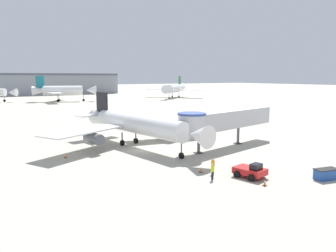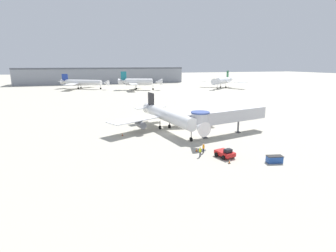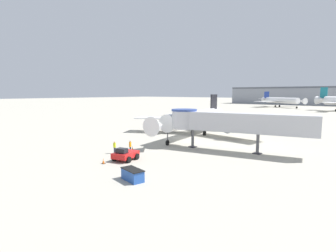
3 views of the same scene
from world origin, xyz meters
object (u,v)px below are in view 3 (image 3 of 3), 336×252
at_px(traffic_cone_apron_front, 103,161).
at_px(ground_crew_wing_walker, 115,146).
at_px(service_container_blue, 133,175).
at_px(traffic_cone_near_nose, 132,148).
at_px(ground_crew_marshaller, 130,146).
at_px(jet_bridge, 228,122).
at_px(pushback_tug_red, 125,154).
at_px(main_airplane, 195,119).
at_px(background_jet_blue_tail, 280,100).
at_px(traffic_cone_port_wing, 147,130).

xyz_separation_m(traffic_cone_apron_front, ground_crew_wing_walker, (-3.29, 4.45, 0.71)).
relative_size(service_container_blue, traffic_cone_apron_front, 4.23).
bearing_deg(service_container_blue, traffic_cone_near_nose, 137.26).
bearing_deg(ground_crew_marshaller, traffic_cone_near_nose, 14.12).
height_order(jet_bridge, traffic_cone_near_nose, jet_bridge).
xyz_separation_m(pushback_tug_red, traffic_cone_apron_front, (-0.82, -2.83, -0.44)).
bearing_deg(ground_crew_wing_walker, traffic_cone_apron_front, -63.97).
relative_size(main_airplane, background_jet_blue_tail, 0.93).
bearing_deg(traffic_cone_apron_front, traffic_cone_port_wing, 122.46).
distance_m(jet_bridge, traffic_cone_near_nose, 14.96).
relative_size(traffic_cone_port_wing, ground_crew_marshaller, 0.35).
relative_size(service_container_blue, traffic_cone_port_wing, 4.51).
xyz_separation_m(pushback_tug_red, ground_crew_marshaller, (-2.65, 3.33, 0.29)).
height_order(traffic_cone_port_wing, traffic_cone_near_nose, traffic_cone_near_nose).
bearing_deg(jet_bridge, background_jet_blue_tail, 91.24).
bearing_deg(ground_crew_wing_walker, background_jet_blue_tail, 87.03).
xyz_separation_m(pushback_tug_red, traffic_cone_near_nose, (-3.49, 4.50, -0.43)).
bearing_deg(ground_crew_wing_walker, service_container_blue, -41.56).
relative_size(ground_crew_marshaller, ground_crew_wing_walker, 1.03).
distance_m(pushback_tug_red, ground_crew_wing_walker, 4.43).
relative_size(main_airplane, traffic_cone_port_wing, 46.34).
bearing_deg(background_jet_blue_tail, service_container_blue, -135.94).
bearing_deg(ground_crew_wing_walker, main_airplane, 78.08).
relative_size(traffic_cone_port_wing, background_jet_blue_tail, 0.02).
bearing_deg(traffic_cone_near_nose, pushback_tug_red, -52.14).
bearing_deg(pushback_tug_red, traffic_cone_apron_front, -118.88).
xyz_separation_m(main_airplane, pushback_tug_red, (3.61, -21.75, -2.80)).
height_order(pushback_tug_red, service_container_blue, pushback_tug_red).
bearing_deg(background_jet_blue_tail, jet_bridge, -133.97).
relative_size(traffic_cone_apron_front, traffic_cone_near_nose, 0.96).
relative_size(jet_bridge, pushback_tug_red, 5.66).
bearing_deg(jet_bridge, main_airplane, 132.19).
bearing_deg(traffic_cone_port_wing, traffic_cone_apron_front, -57.54).
bearing_deg(service_container_blue, background_jet_blue_tail, 101.22).
relative_size(pushback_tug_red, ground_crew_wing_walker, 2.09).
relative_size(jet_bridge, service_container_blue, 7.29).
height_order(jet_bridge, pushback_tug_red, jet_bridge).
bearing_deg(pushback_tug_red, ground_crew_wing_walker, 145.84).
distance_m(traffic_cone_near_nose, ground_crew_wing_walker, 3.02).
distance_m(jet_bridge, traffic_cone_port_wing, 24.13).
height_order(traffic_cone_port_wing, ground_crew_marshaller, ground_crew_marshaller).
bearing_deg(pushback_tug_red, ground_crew_marshaller, 115.94).
distance_m(main_airplane, ground_crew_marshaller, 18.62).
bearing_deg(ground_crew_marshaller, service_container_blue, -152.99).
bearing_deg(traffic_cone_near_nose, traffic_cone_port_wing, 127.41).
bearing_deg(main_airplane, service_container_blue, -78.01).
xyz_separation_m(jet_bridge, traffic_cone_port_wing, (-22.93, 6.29, -4.11)).
xyz_separation_m(main_airplane, ground_crew_wing_walker, (-0.50, -20.13, -2.53)).
bearing_deg(traffic_cone_apron_front, jet_bridge, 62.71).
height_order(pushback_tug_red, ground_crew_marshaller, ground_crew_marshaller).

